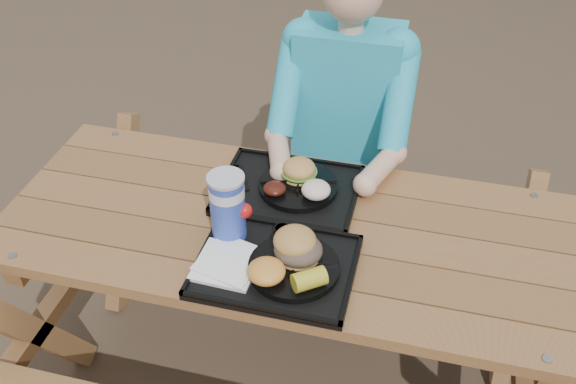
# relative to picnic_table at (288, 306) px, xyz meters

# --- Properties ---
(ground) EXTENTS (60.00, 60.00, 0.00)m
(ground) POSITION_rel_picnic_table_xyz_m (0.00, 0.00, -0.38)
(ground) COLOR #999999
(ground) RESTS_ON ground
(picnic_table) EXTENTS (1.80, 1.49, 0.75)m
(picnic_table) POSITION_rel_picnic_table_xyz_m (0.00, 0.00, 0.00)
(picnic_table) COLOR #999999
(picnic_table) RESTS_ON ground
(tray_near) EXTENTS (0.45, 0.35, 0.02)m
(tray_near) POSITION_rel_picnic_table_xyz_m (0.01, -0.20, 0.39)
(tray_near) COLOR black
(tray_near) RESTS_ON picnic_table
(tray_far) EXTENTS (0.45, 0.35, 0.02)m
(tray_far) POSITION_rel_picnic_table_xyz_m (-0.04, 0.15, 0.39)
(tray_far) COLOR black
(tray_far) RESTS_ON picnic_table
(plate_near) EXTENTS (0.26, 0.26, 0.02)m
(plate_near) POSITION_rel_picnic_table_xyz_m (0.07, -0.20, 0.41)
(plate_near) COLOR black
(plate_near) RESTS_ON tray_near
(plate_far) EXTENTS (0.26, 0.26, 0.02)m
(plate_far) POSITION_rel_picnic_table_xyz_m (-0.01, 0.16, 0.41)
(plate_far) COLOR black
(plate_far) RESTS_ON tray_far
(napkin_stack) EXTENTS (0.18, 0.18, 0.02)m
(napkin_stack) POSITION_rel_picnic_table_xyz_m (-0.12, -0.24, 0.40)
(napkin_stack) COLOR white
(napkin_stack) RESTS_ON tray_near
(soda_cup) EXTENTS (0.10, 0.10, 0.21)m
(soda_cup) POSITION_rel_picnic_table_xyz_m (-0.15, -0.11, 0.50)
(soda_cup) COLOR #1631A8
(soda_cup) RESTS_ON tray_near
(condiment_bbq) EXTENTS (0.05, 0.05, 0.03)m
(condiment_bbq) POSITION_rel_picnic_table_xyz_m (0.00, -0.07, 0.41)
(condiment_bbq) COLOR black
(condiment_bbq) RESTS_ON tray_near
(condiment_mustard) EXTENTS (0.05, 0.05, 0.03)m
(condiment_mustard) POSITION_rel_picnic_table_xyz_m (0.07, -0.08, 0.41)
(condiment_mustard) COLOR #FEF41C
(condiment_mustard) RESTS_ON tray_near
(sandwich) EXTENTS (0.13, 0.13, 0.13)m
(sandwich) POSITION_rel_picnic_table_xyz_m (0.07, -0.17, 0.48)
(sandwich) COLOR #BF8643
(sandwich) RESTS_ON plate_near
(mac_cheese) EXTENTS (0.11, 0.11, 0.05)m
(mac_cheese) POSITION_rel_picnic_table_xyz_m (0.01, -0.27, 0.44)
(mac_cheese) COLOR gold
(mac_cheese) RESTS_ON plate_near
(corn_cob) EXTENTS (0.13, 0.13, 0.05)m
(corn_cob) POSITION_rel_picnic_table_xyz_m (0.13, -0.27, 0.44)
(corn_cob) COLOR gold
(corn_cob) RESTS_ON plate_near
(cutlery_far) EXTENTS (0.09, 0.14, 0.01)m
(cutlery_far) POSITION_rel_picnic_table_xyz_m (-0.20, 0.17, 0.40)
(cutlery_far) COLOR black
(cutlery_far) RESTS_ON tray_far
(burger) EXTENTS (0.11, 0.11, 0.10)m
(burger) POSITION_rel_picnic_table_xyz_m (-0.01, 0.19, 0.47)
(burger) COLOR #CA9047
(burger) RESTS_ON plate_far
(baked_beans) EXTENTS (0.07, 0.07, 0.03)m
(baked_beans) POSITION_rel_picnic_table_xyz_m (-0.07, 0.10, 0.43)
(baked_beans) COLOR #43150D
(baked_beans) RESTS_ON plate_far
(potato_salad) EXTENTS (0.09, 0.09, 0.05)m
(potato_salad) POSITION_rel_picnic_table_xyz_m (0.06, 0.11, 0.44)
(potato_salad) COLOR #F5E4CF
(potato_salad) RESTS_ON plate_far
(diner) EXTENTS (0.48, 0.84, 1.28)m
(diner) POSITION_rel_picnic_table_xyz_m (0.07, 0.62, 0.27)
(diner) COLOR teal
(diner) RESTS_ON ground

